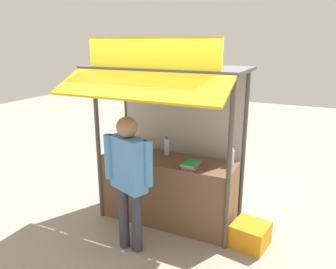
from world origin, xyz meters
TOP-DOWN VIEW (x-y plane):
  - ground_plane at (0.00, 0.00)m, footprint 20.00×20.00m
  - stall_counter at (0.00, 0.00)m, footprint 1.85×0.61m
  - stall_structure at (0.00, 0.10)m, footprint 2.05×1.48m
  - water_bottle_rear_center at (0.84, 0.13)m, footprint 0.07×0.07m
  - water_bottle_center at (-0.10, 0.17)m, footprint 0.07×0.07m
  - water_bottle_front_right at (-0.49, 0.06)m, footprint 0.07×0.07m
  - magazine_stack_back_right at (0.39, -0.15)m, footprint 0.22×0.32m
  - magazine_stack_far_left at (-0.61, -0.21)m, footprint 0.27×0.31m
  - banana_bunch_inner_left at (-0.19, -0.41)m, footprint 0.09×0.09m
  - banana_bunch_rightmost at (0.32, -0.41)m, footprint 0.09×0.09m
  - vendor_person at (-0.13, -0.80)m, footprint 0.63×0.36m
  - plastic_crate at (1.19, -0.11)m, footprint 0.48×0.48m

SIDE VIEW (x-z plane):
  - ground_plane at x=0.00m, z-range 0.00..0.00m
  - plastic_crate at x=1.19m, z-range 0.00..0.29m
  - stall_counter at x=0.00m, z-range 0.00..0.92m
  - magazine_stack_far_left at x=-0.61m, z-range 0.92..0.96m
  - magazine_stack_back_right at x=0.39m, z-range 0.92..0.98m
  - vendor_person at x=-0.13m, z-range 0.17..1.84m
  - water_bottle_rear_center at x=0.84m, z-range 0.92..1.15m
  - water_bottle_front_right at x=-0.49m, z-range 0.92..1.15m
  - water_bottle_center at x=-0.10m, z-range 0.91..1.17m
  - stall_structure at x=0.00m, z-range 0.26..2.78m
  - banana_bunch_inner_left at x=-0.19m, z-range 1.67..1.97m
  - banana_bunch_rightmost at x=0.32m, z-range 1.74..1.98m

